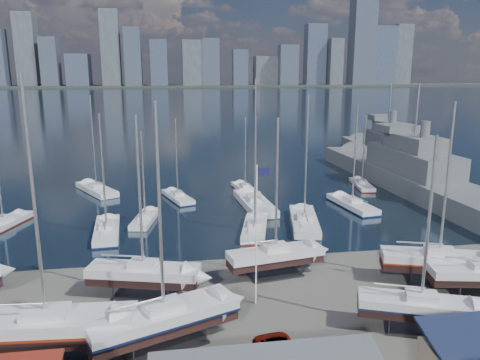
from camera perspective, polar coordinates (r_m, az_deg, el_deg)
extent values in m
plane|color=#605E59|center=(39.73, -0.74, -15.18)|extent=(1400.00, 1400.00, 0.00)
cube|color=#172335|center=(345.23, -7.89, 9.81)|extent=(1400.00, 600.00, 0.40)
cube|color=#2D332D|center=(604.95, -8.28, 11.27)|extent=(1400.00, 80.00, 2.20)
cube|color=#595E66|center=(626.47, -24.53, 14.26)|extent=(22.49, 24.47, 83.83)
cube|color=#3D4756|center=(612.67, -22.13, 13.22)|extent=(19.55, 21.83, 55.97)
cube|color=#475166|center=(612.58, -19.05, 12.57)|extent=(26.03, 30.49, 37.14)
cube|color=#595E66|center=(595.94, -15.50, 15.25)|extent=(21.60, 16.58, 87.63)
cube|color=#3D4756|center=(594.69, -12.90, 14.42)|extent=(19.42, 28.42, 67.60)
cube|color=#475166|center=(596.45, -9.85, 13.90)|extent=(20.24, 23.80, 54.09)
cube|color=#595E66|center=(593.88, -5.80, 14.02)|extent=(24.62, 19.72, 54.00)
cube|color=#3D4756|center=(593.65, -3.62, 14.16)|extent=(20.75, 17.93, 55.97)
cube|color=#475166|center=(596.22, 0.00, 13.56)|extent=(18.36, 16.25, 43.03)
cube|color=#595E66|center=(621.16, 3.12, 13.18)|extent=(28.49, 22.03, 35.69)
cube|color=#3D4756|center=(609.58, 5.89, 13.77)|extent=(23.34, 17.87, 49.11)
cube|color=#475166|center=(634.90, 9.13, 14.85)|extent=(25.35, 19.79, 75.95)
cube|color=#595E66|center=(635.91, 11.35, 13.94)|extent=(17.00, 27.45, 57.67)
cube|color=#3D4756|center=(650.13, 14.65, 15.89)|extent=(29.28, 24.05, 106.04)
cube|color=#475166|center=(670.99, 16.85, 14.30)|extent=(30.82, 28.37, 74.41)
cube|color=#595E66|center=(685.77, 19.12, 14.24)|extent=(21.74, 17.03, 77.48)
cube|color=#2D2D33|center=(36.14, -22.16, -19.21)|extent=(6.59, 3.36, 0.16)
cube|color=black|center=(35.34, -22.39, -17.02)|extent=(11.80, 3.55, 0.93)
cube|color=silver|center=(34.90, -22.53, -15.69)|extent=(11.84, 4.04, 0.93)
cube|color=maroon|center=(35.10, -22.46, -16.31)|extent=(11.95, 4.08, 0.19)
cube|color=silver|center=(34.57, -22.63, -14.65)|extent=(3.04, 2.15, 0.50)
cylinder|color=#B2B2B7|center=(31.89, -23.82, -2.39)|extent=(0.22, 0.22, 15.72)
cube|color=#2D2D33|center=(42.18, -11.55, -13.57)|extent=(5.65, 3.64, 0.16)
cube|color=black|center=(41.53, -11.64, -11.72)|extent=(9.74, 4.59, 0.76)
cube|color=silver|center=(41.23, -11.69, -10.77)|extent=(9.84, 4.98, 0.76)
cube|color=silver|center=(40.98, -11.73, -9.96)|extent=(2.70, 2.14, 0.50)
cylinder|color=#B2B2B7|center=(39.01, -12.15, -1.62)|extent=(0.22, 0.22, 12.79)
cube|color=#2D2D33|center=(35.19, -9.12, -19.27)|extent=(6.35, 4.66, 0.16)
cube|color=black|center=(34.39, -9.22, -17.10)|extent=(10.66, 6.33, 0.84)
cube|color=silver|center=(33.98, -9.27, -15.87)|extent=(10.83, 6.74, 0.84)
cube|color=#0D1A45|center=(34.17, -9.25, -16.44)|extent=(10.94, 6.81, 0.17)
cube|color=silver|center=(33.66, -9.32, -14.87)|extent=(3.10, 2.64, 0.50)
cylinder|color=#B2B2B7|center=(31.07, -9.78, -3.65)|extent=(0.22, 0.22, 14.18)
cube|color=#2D2D33|center=(45.19, 4.31, -11.45)|extent=(5.33, 3.18, 0.16)
cube|color=black|center=(44.59, 4.34, -9.72)|extent=(9.32, 3.82, 0.73)
cube|color=silver|center=(44.32, 4.36, -8.85)|extent=(9.39, 4.20, 0.73)
cube|color=silver|center=(44.09, 4.37, -8.11)|extent=(2.51, 1.92, 0.50)
cylinder|color=#B2B2B7|center=(42.33, 4.51, -0.68)|extent=(0.22, 0.22, 12.25)
cube|color=#2D2D33|center=(38.77, 20.93, -16.75)|extent=(5.38, 3.85, 0.16)
cube|color=black|center=(38.08, 21.11, -14.82)|extent=(9.08, 5.17, 0.71)
cube|color=silver|center=(37.76, 21.20, -13.86)|extent=(9.22, 5.52, 0.71)
cube|color=#0D1A45|center=(37.91, 21.16, -14.30)|extent=(9.31, 5.58, 0.14)
cube|color=silver|center=(37.50, 21.28, -13.03)|extent=(2.62, 2.20, 0.50)
cylinder|color=#B2B2B7|center=(35.43, 22.05, -4.59)|extent=(0.22, 0.22, 12.03)
cube|color=#2D2D33|center=(47.35, 22.86, -11.32)|extent=(6.04, 4.08, 0.16)
cube|color=black|center=(46.76, 23.02, -9.61)|extent=(10.31, 5.31, 0.80)
cube|color=silver|center=(46.47, 23.11, -8.69)|extent=(10.44, 5.71, 0.80)
cube|color=maroon|center=(46.61, 23.07, -9.12)|extent=(10.54, 5.77, 0.16)
cube|color=silver|center=(46.25, 23.19, -7.94)|extent=(2.91, 2.37, 0.50)
cylinder|color=#B2B2B7|center=(44.45, 23.94, -0.03)|extent=(0.22, 0.22, 13.58)
cube|color=#2D2D33|center=(46.27, 27.24, -12.35)|extent=(5.19, 3.08, 0.16)
cube|color=black|center=(65.19, -26.81, -5.37)|extent=(4.89, 9.28, 0.73)
cube|color=silver|center=(64.98, -26.88, -4.76)|extent=(5.26, 9.40, 0.73)
cube|color=maroon|center=(65.08, -26.85, -5.04)|extent=(5.31, 9.50, 0.15)
cube|color=silver|center=(64.81, -26.93, -4.24)|extent=(2.16, 2.63, 0.50)
cube|color=black|center=(77.94, -17.04, -1.69)|extent=(7.48, 10.46, 0.85)
cube|color=silver|center=(77.74, -17.08, -1.09)|extent=(7.87, 10.68, 0.85)
cube|color=silver|center=(77.58, -17.12, -0.60)|extent=(2.87, 3.19, 0.50)
cylinder|color=#B2B2B7|center=(76.31, -17.46, 4.45)|extent=(0.22, 0.22, 14.33)
cube|color=black|center=(58.01, -15.88, -6.64)|extent=(3.14, 10.04, 0.79)
cube|color=silver|center=(57.75, -15.93, -5.90)|extent=(3.55, 10.07, 0.79)
cube|color=#0D1A45|center=(57.87, -15.90, -6.24)|extent=(3.59, 10.17, 0.16)
cube|color=silver|center=(57.55, -15.97, -5.29)|extent=(1.85, 2.60, 0.50)
cylinder|color=#B2B2B7|center=(55.92, -16.38, 0.97)|extent=(0.22, 0.22, 13.34)
cube|color=black|center=(61.51, -11.44, -5.20)|extent=(3.44, 8.32, 0.65)
cube|color=silver|center=(61.32, -11.47, -4.63)|extent=(3.78, 8.38, 0.65)
cube|color=silver|center=(61.15, -11.49, -4.11)|extent=(1.72, 2.25, 0.50)
cylinder|color=#B2B2B7|center=(59.83, -11.72, 0.67)|extent=(0.22, 0.22, 10.94)
cube|color=black|center=(71.03, -7.58, -2.58)|extent=(4.61, 8.69, 0.68)
cube|color=silver|center=(70.85, -7.59, -2.05)|extent=(4.95, 8.80, 0.68)
cube|color=#0D1A45|center=(70.93, -7.58, -2.29)|extent=(4.99, 8.89, 0.14)
cube|color=silver|center=(70.70, -7.61, -1.59)|extent=(2.03, 2.46, 0.50)
cylinder|color=#B2B2B7|center=(69.52, -7.74, 2.78)|extent=(0.22, 0.22, 11.46)
cube|color=black|center=(56.70, 1.82, -6.58)|extent=(4.49, 9.83, 0.77)
cube|color=silver|center=(56.45, 1.82, -5.85)|extent=(4.88, 9.93, 0.77)
cube|color=maroon|center=(56.56, 1.82, -6.18)|extent=(4.93, 10.03, 0.15)
cube|color=silver|center=(56.25, 1.83, -5.24)|extent=(2.13, 2.71, 0.50)
cylinder|color=#B2B2B7|center=(54.61, 1.87, 0.96)|extent=(0.22, 0.22, 12.91)
cube|color=black|center=(66.68, 1.81, -3.62)|extent=(3.94, 12.63, 0.99)
cube|color=silver|center=(66.40, 1.81, -2.80)|extent=(4.46, 12.67, 0.99)
cube|color=silver|center=(66.20, 1.82, -2.18)|extent=(2.33, 3.26, 0.50)
cylinder|color=#B2B2B7|center=(64.54, 1.87, 4.81)|extent=(0.22, 0.22, 16.79)
cube|color=black|center=(75.23, 0.64, -1.57)|extent=(3.28, 8.46, 0.66)
cube|color=silver|center=(75.07, 0.65, -1.08)|extent=(3.62, 8.52, 0.66)
cube|color=#0D1A45|center=(75.14, 0.64, -1.31)|extent=(3.66, 8.60, 0.13)
cube|color=silver|center=(74.93, 0.65, -0.65)|extent=(1.70, 2.26, 0.50)
cylinder|color=#B2B2B7|center=(73.85, 0.66, 3.36)|extent=(0.22, 0.22, 11.14)
cube|color=black|center=(59.55, 7.81, -5.77)|extent=(4.88, 11.52, 0.90)
cube|color=silver|center=(59.27, 7.83, -4.95)|extent=(5.34, 11.62, 0.90)
cube|color=silver|center=(59.06, 7.86, -4.31)|extent=(2.41, 3.13, 0.50)
cylinder|color=#B2B2B7|center=(57.31, 8.08, 2.69)|extent=(0.22, 0.22, 15.14)
cube|color=black|center=(68.32, 13.48, -3.51)|extent=(3.92, 10.35, 0.81)
cube|color=silver|center=(68.10, 13.52, -2.86)|extent=(4.34, 10.41, 0.81)
cube|color=#0D1A45|center=(68.20, 13.50, -3.16)|extent=(4.39, 10.51, 0.16)
cube|color=silver|center=(67.93, 13.55, -2.33)|extent=(2.06, 2.75, 0.50)
cylinder|color=#B2B2B7|center=(66.53, 13.85, 3.13)|extent=(0.22, 0.22, 13.63)
cube|color=black|center=(80.63, 14.59, -1.00)|extent=(3.01, 8.44, 0.66)
cube|color=silver|center=(80.47, 14.62, -0.54)|extent=(3.36, 8.48, 0.66)
cube|color=maroon|center=(80.54, 14.61, -0.75)|extent=(3.39, 8.57, 0.13)
cube|color=silver|center=(80.34, 14.64, -0.14)|extent=(1.64, 2.23, 0.50)
cylinder|color=#B2B2B7|center=(79.34, 14.87, 3.60)|extent=(0.22, 0.22, 11.14)
cube|color=#575B60|center=(81.46, 20.08, -0.70)|extent=(11.18, 53.72, 4.80)
cube|color=#575B60|center=(80.62, 20.32, 2.20)|extent=(7.75, 18.99, 3.60)
cube|color=#575B60|center=(80.15, 20.48, 4.31)|extent=(5.65, 10.91, 2.40)
cube|color=#575B60|center=(84.47, 18.68, 6.02)|extent=(6.23, 5.63, 1.20)
cylinder|color=#B2B2B7|center=(79.59, 20.78, 8.01)|extent=(0.30, 0.30, 8.00)
cube|color=#575B60|center=(107.49, 17.37, 2.63)|extent=(8.46, 41.88, 3.75)
cube|color=#575B60|center=(106.92, 17.51, 4.57)|extent=(5.96, 14.79, 3.60)
cube|color=#575B60|center=(106.55, 17.62, 6.16)|extent=(4.35, 8.49, 2.40)
cube|color=#575B60|center=(110.19, 16.82, 7.32)|extent=(4.84, 4.36, 1.20)
cylinder|color=#B2B2B7|center=(106.11, 17.81, 8.95)|extent=(0.30, 0.30, 8.00)
imported|color=gray|center=(32.30, 5.32, -20.93)|extent=(3.43, 5.91, 1.55)
cylinder|color=white|center=(37.85, 2.00, -6.90)|extent=(0.12, 0.12, 11.77)
cube|color=#151642|center=(36.47, 2.82, 0.99)|extent=(0.98, 0.05, 0.69)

